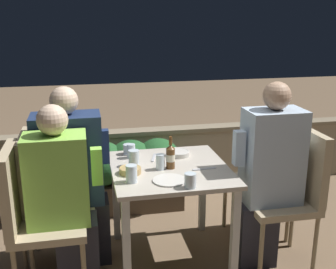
{
  "coord_description": "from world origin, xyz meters",
  "views": [
    {
      "loc": [
        -0.57,
        -2.7,
        1.78
      ],
      "look_at": [
        0.0,
        0.06,
        0.95
      ],
      "focal_mm": 45.0,
      "sensor_mm": 36.0,
      "label": 1
    }
  ],
  "objects_px": {
    "chair_right_near": "(294,185)",
    "chair_right_far": "(273,168)",
    "person_blue_shirt": "(267,175)",
    "chair_left_near": "(30,209)",
    "chair_left_far": "(44,189)",
    "person_green_blouse": "(64,199)",
    "potted_plant": "(16,178)",
    "beer_bottle": "(171,156)",
    "person_navy_jumper": "(74,178)"
  },
  "relations": [
    {
      "from": "person_green_blouse",
      "to": "person_blue_shirt",
      "type": "bearing_deg",
      "value": 0.36
    },
    {
      "from": "chair_left_near",
      "to": "chair_right_near",
      "type": "height_order",
      "value": "same"
    },
    {
      "from": "person_blue_shirt",
      "to": "potted_plant",
      "type": "relative_size",
      "value": 2.01
    },
    {
      "from": "person_green_blouse",
      "to": "chair_left_far",
      "type": "xyz_separation_m",
      "value": [
        -0.15,
        0.29,
        -0.04
      ]
    },
    {
      "from": "person_navy_jumper",
      "to": "chair_right_near",
      "type": "xyz_separation_m",
      "value": [
        1.54,
        -0.28,
        -0.07
      ]
    },
    {
      "from": "chair_left_far",
      "to": "chair_right_near",
      "type": "relative_size",
      "value": 1.0
    },
    {
      "from": "chair_left_near",
      "to": "chair_left_far",
      "type": "height_order",
      "value": "same"
    },
    {
      "from": "chair_left_near",
      "to": "person_green_blouse",
      "type": "height_order",
      "value": "person_green_blouse"
    },
    {
      "from": "chair_left_near",
      "to": "beer_bottle",
      "type": "xyz_separation_m",
      "value": [
        0.94,
        0.14,
        0.23
      ]
    },
    {
      "from": "chair_right_far",
      "to": "person_green_blouse",
      "type": "bearing_deg",
      "value": -167.88
    },
    {
      "from": "chair_left_near",
      "to": "potted_plant",
      "type": "height_order",
      "value": "chair_left_near"
    },
    {
      "from": "chair_right_near",
      "to": "chair_right_far",
      "type": "distance_m",
      "value": 0.33
    },
    {
      "from": "chair_right_near",
      "to": "chair_left_near",
      "type": "bearing_deg",
      "value": -179.73
    },
    {
      "from": "person_green_blouse",
      "to": "person_navy_jumper",
      "type": "xyz_separation_m",
      "value": [
        0.06,
        0.29,
        0.02
      ]
    },
    {
      "from": "chair_right_near",
      "to": "beer_bottle",
      "type": "bearing_deg",
      "value": 171.18
    },
    {
      "from": "chair_right_near",
      "to": "chair_right_far",
      "type": "xyz_separation_m",
      "value": [
        -0.0,
        0.33,
        0.0
      ]
    },
    {
      "from": "potted_plant",
      "to": "chair_left_far",
      "type": "bearing_deg",
      "value": -67.56
    },
    {
      "from": "person_blue_shirt",
      "to": "chair_right_far",
      "type": "xyz_separation_m",
      "value": [
        0.21,
        0.33,
        -0.09
      ]
    },
    {
      "from": "person_blue_shirt",
      "to": "chair_right_far",
      "type": "height_order",
      "value": "person_blue_shirt"
    },
    {
      "from": "beer_bottle",
      "to": "potted_plant",
      "type": "xyz_separation_m",
      "value": [
        -1.18,
        0.87,
        -0.41
      ]
    },
    {
      "from": "beer_bottle",
      "to": "potted_plant",
      "type": "bearing_deg",
      "value": 143.53
    },
    {
      "from": "chair_right_near",
      "to": "chair_right_far",
      "type": "bearing_deg",
      "value": 90.6
    },
    {
      "from": "chair_left_far",
      "to": "potted_plant",
      "type": "bearing_deg",
      "value": 112.44
    },
    {
      "from": "person_green_blouse",
      "to": "chair_right_far",
      "type": "distance_m",
      "value": 1.63
    },
    {
      "from": "chair_left_near",
      "to": "beer_bottle",
      "type": "bearing_deg",
      "value": 8.71
    },
    {
      "from": "potted_plant",
      "to": "beer_bottle",
      "type": "bearing_deg",
      "value": -36.47
    },
    {
      "from": "beer_bottle",
      "to": "potted_plant",
      "type": "distance_m",
      "value": 1.52
    },
    {
      "from": "beer_bottle",
      "to": "potted_plant",
      "type": "height_order",
      "value": "beer_bottle"
    },
    {
      "from": "chair_right_far",
      "to": "person_navy_jumper",
      "type": "bearing_deg",
      "value": -178.0
    },
    {
      "from": "person_blue_shirt",
      "to": "person_navy_jumper",
      "type": "bearing_deg",
      "value": 168.06
    },
    {
      "from": "person_navy_jumper",
      "to": "chair_right_far",
      "type": "distance_m",
      "value": 1.54
    },
    {
      "from": "person_green_blouse",
      "to": "person_blue_shirt",
      "type": "height_order",
      "value": "person_blue_shirt"
    },
    {
      "from": "person_green_blouse",
      "to": "person_blue_shirt",
      "type": "relative_size",
      "value": 0.93
    },
    {
      "from": "person_blue_shirt",
      "to": "beer_bottle",
      "type": "distance_m",
      "value": 0.69
    },
    {
      "from": "chair_right_near",
      "to": "person_navy_jumper",
      "type": "bearing_deg",
      "value": 169.66
    },
    {
      "from": "chair_right_far",
      "to": "person_blue_shirt",
      "type": "bearing_deg",
      "value": -121.97
    },
    {
      "from": "chair_left_far",
      "to": "potted_plant",
      "type": "height_order",
      "value": "chair_left_far"
    },
    {
      "from": "chair_left_far",
      "to": "chair_right_far",
      "type": "xyz_separation_m",
      "value": [
        1.75,
        0.05,
        0.0
      ]
    },
    {
      "from": "person_blue_shirt",
      "to": "beer_bottle",
      "type": "xyz_separation_m",
      "value": [
        -0.66,
        0.14,
        0.14
      ]
    },
    {
      "from": "chair_left_far",
      "to": "beer_bottle",
      "type": "xyz_separation_m",
      "value": [
        0.88,
        -0.14,
        0.23
      ]
    },
    {
      "from": "person_blue_shirt",
      "to": "potted_plant",
      "type": "bearing_deg",
      "value": 151.33
    },
    {
      "from": "chair_right_near",
      "to": "person_blue_shirt",
      "type": "height_order",
      "value": "person_blue_shirt"
    },
    {
      "from": "chair_left_far",
      "to": "person_navy_jumper",
      "type": "relative_size",
      "value": 0.76
    },
    {
      "from": "person_blue_shirt",
      "to": "chair_left_near",
      "type": "bearing_deg",
      "value": -179.69
    },
    {
      "from": "person_blue_shirt",
      "to": "potted_plant",
      "type": "distance_m",
      "value": 2.11
    },
    {
      "from": "chair_right_far",
      "to": "potted_plant",
      "type": "height_order",
      "value": "chair_right_far"
    },
    {
      "from": "person_navy_jumper",
      "to": "potted_plant",
      "type": "distance_m",
      "value": 0.92
    },
    {
      "from": "potted_plant",
      "to": "chair_right_near",
      "type": "bearing_deg",
      "value": -26.12
    },
    {
      "from": "chair_left_far",
      "to": "chair_right_near",
      "type": "distance_m",
      "value": 1.77
    },
    {
      "from": "person_green_blouse",
      "to": "chair_left_far",
      "type": "distance_m",
      "value": 0.33
    }
  ]
}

